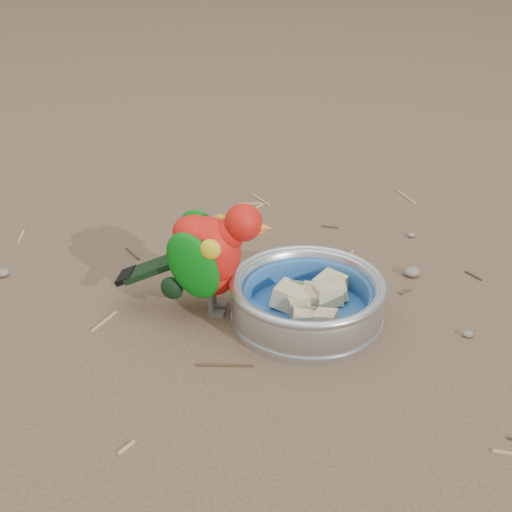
{
  "coord_description": "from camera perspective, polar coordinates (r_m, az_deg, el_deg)",
  "views": [
    {
      "loc": [
        -0.05,
        -0.75,
        0.53
      ],
      "look_at": [
        0.05,
        0.07,
        0.08
      ],
      "focal_mm": 50.0,
      "sensor_mm": 36.0,
      "label": 1
    }
  ],
  "objects": [
    {
      "name": "bowl_wall",
      "position": [
        0.93,
        4.14,
        -3.21
      ],
      "size": [
        0.2,
        0.2,
        0.04
      ],
      "primitive_type": null,
      "color": "#B2B2BA",
      "rests_on": "food_bowl"
    },
    {
      "name": "food_bowl",
      "position": [
        0.95,
        4.08,
        -4.75
      ],
      "size": [
        0.2,
        0.2,
        0.02
      ],
      "primitive_type": "cylinder",
      "color": "#B2B2BA",
      "rests_on": "ground"
    },
    {
      "name": "fruit_wedges",
      "position": [
        0.94,
        4.13,
        -3.57
      ],
      "size": [
        0.12,
        0.12,
        0.03
      ],
      "primitive_type": null,
      "color": "tan",
      "rests_on": "food_bowl"
    },
    {
      "name": "ground",
      "position": [
        0.92,
        -2.73,
        -6.58
      ],
      "size": [
        60.0,
        60.0,
        0.0
      ],
      "primitive_type": "plane",
      "color": "brown"
    },
    {
      "name": "ground_debris",
      "position": [
        0.95,
        -2.71,
        -4.94
      ],
      "size": [
        0.9,
        0.8,
        0.01
      ],
      "primitive_type": null,
      "color": "tan",
      "rests_on": "ground"
    },
    {
      "name": "lory_parrot",
      "position": [
        0.93,
        -3.84,
        -0.39
      ],
      "size": [
        0.21,
        0.14,
        0.15
      ],
      "primitive_type": null,
      "rotation": [
        0.0,
        0.0,
        -1.83
      ],
      "color": "red",
      "rests_on": "ground"
    }
  ]
}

